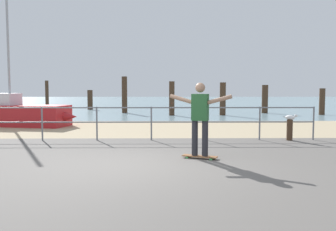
{
  "coord_description": "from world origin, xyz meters",
  "views": [
    {
      "loc": [
        0.57,
        -7.33,
        1.61
      ],
      "look_at": [
        0.7,
        2.0,
        0.9
      ],
      "focal_mm": 38.35,
      "sensor_mm": 36.0,
      "label": 1
    }
  ],
  "objects_px": {
    "sailboat": "(20,114)",
    "bollard_short": "(290,130)",
    "skateboarder": "(200,115)",
    "seagull": "(290,117)",
    "skateboard": "(200,156)"
  },
  "relations": [
    {
      "from": "skateboarder",
      "to": "bollard_short",
      "type": "bearing_deg",
      "value": 42.83
    },
    {
      "from": "skateboarder",
      "to": "seagull",
      "type": "distance_m",
      "value": 4.16
    },
    {
      "from": "sailboat",
      "to": "bollard_short",
      "type": "height_order",
      "value": "sailboat"
    },
    {
      "from": "bollard_short",
      "to": "sailboat",
      "type": "bearing_deg",
      "value": 156.32
    },
    {
      "from": "seagull",
      "to": "skateboard",
      "type": "bearing_deg",
      "value": -137.4
    },
    {
      "from": "bollard_short",
      "to": "seagull",
      "type": "distance_m",
      "value": 0.4
    },
    {
      "from": "skateboarder",
      "to": "skateboard",
      "type": "bearing_deg",
      "value": 26.57
    },
    {
      "from": "sailboat",
      "to": "bollard_short",
      "type": "relative_size",
      "value": 8.77
    },
    {
      "from": "skateboard",
      "to": "seagull",
      "type": "distance_m",
      "value": 4.2
    },
    {
      "from": "skateboarder",
      "to": "bollard_short",
      "type": "distance_m",
      "value": 4.21
    },
    {
      "from": "seagull",
      "to": "sailboat",
      "type": "bearing_deg",
      "value": 156.28
    },
    {
      "from": "sailboat",
      "to": "skateboard",
      "type": "distance_m",
      "value": 9.95
    },
    {
      "from": "skateboarder",
      "to": "bollard_short",
      "type": "relative_size",
      "value": 2.53
    },
    {
      "from": "sailboat",
      "to": "skateboard",
      "type": "height_order",
      "value": "sailboat"
    },
    {
      "from": "bollard_short",
      "to": "seagull",
      "type": "bearing_deg",
      "value": -49.85
    }
  ]
}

